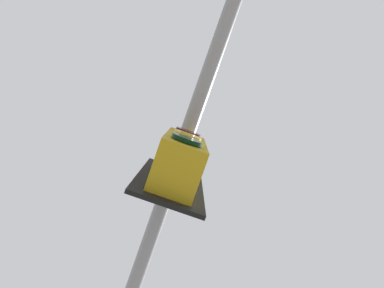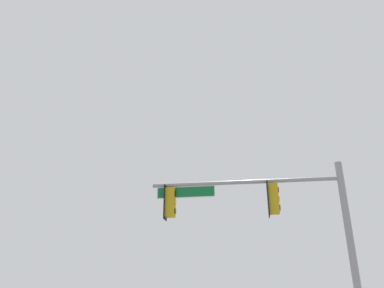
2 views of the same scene
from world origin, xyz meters
name	(u,v)px [view 2 (image 2 of 2)]	position (x,y,z in m)	size (l,w,h in m)	color
signal_pole_near	(273,214)	(-4.52, -6.67, 4.04)	(7.02, 1.15, 5.86)	gray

